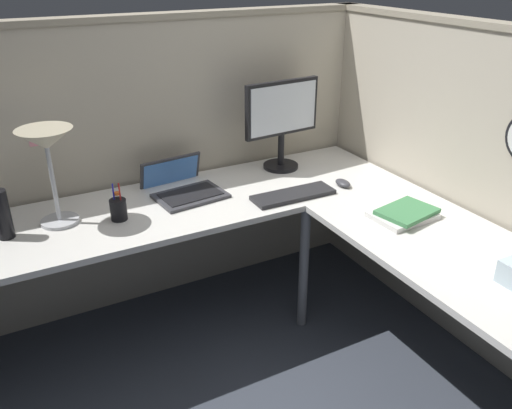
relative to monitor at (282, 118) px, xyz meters
The scene contains 13 objects.
ground_plane 1.24m from the monitor, 114.66° to the right, with size 6.80×6.80×0.00m, color #383D47.
cubicle_wall_back 0.73m from the monitor, 160.57° to the left, with size 2.57×0.12×1.58m.
cubicle_wall_right 1.10m from the monitor, 57.42° to the right, with size 0.12×2.37×1.58m.
desk 0.90m from the monitor, 122.61° to the right, with size 2.35×2.15×0.73m.
monitor is the anchor object (origin of this frame).
laptop 0.68m from the monitor, behind, with size 0.38×0.42×0.22m.
keyboard 0.49m from the monitor, 111.66° to the right, with size 0.43×0.14×0.02m, color #232326.
computer_mouse 0.50m from the monitor, 68.07° to the right, with size 0.06×0.10×0.03m, color #38383D.
desk_lamp_dome 1.25m from the monitor, behind, with size 0.24×0.24×0.44m.
pen_cup 1.04m from the monitor, 167.87° to the right, with size 0.08×0.08×0.18m.
thermos_flask 1.49m from the monitor, behind, with size 0.07×0.07×0.22m, color black.
book_stack 0.88m from the monitor, 77.51° to the right, with size 0.31×0.24×0.04m.
pinned_note_leftmost 1.26m from the monitor, behind, with size 0.09×0.00×0.08m, color pink.
Camera 1 is at (-1.16, -1.79, 1.84)m, focal length 36.88 mm.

